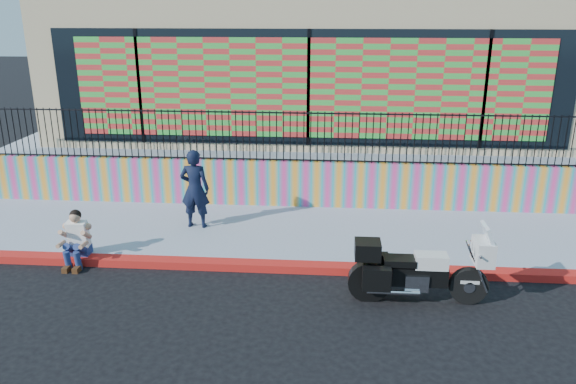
# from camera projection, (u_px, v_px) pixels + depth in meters

# --- Properties ---
(ground) EXTENTS (90.00, 90.00, 0.00)m
(ground) POSITION_uv_depth(u_px,v_px,m) (297.00, 271.00, 10.61)
(ground) COLOR black
(ground) RESTS_ON ground
(red_curb) EXTENTS (16.00, 0.30, 0.15)m
(red_curb) POSITION_uv_depth(u_px,v_px,m) (297.00, 267.00, 10.58)
(red_curb) COLOR red
(red_curb) RESTS_ON ground
(sidewalk) EXTENTS (16.00, 3.00, 0.15)m
(sidewalk) POSITION_uv_depth(u_px,v_px,m) (302.00, 233.00, 12.14)
(sidewalk) COLOR #858EA0
(sidewalk) RESTS_ON ground
(mural_wall) EXTENTS (16.00, 0.20, 1.10)m
(mural_wall) POSITION_uv_depth(u_px,v_px,m) (306.00, 184.00, 13.46)
(mural_wall) COLOR #E13B89
(mural_wall) RESTS_ON sidewalk
(metal_fence) EXTENTS (15.80, 0.04, 1.20)m
(metal_fence) POSITION_uv_depth(u_px,v_px,m) (306.00, 137.00, 13.10)
(metal_fence) COLOR black
(metal_fence) RESTS_ON mural_wall
(elevated_platform) EXTENTS (16.00, 10.00, 1.25)m
(elevated_platform) POSITION_uv_depth(u_px,v_px,m) (313.00, 139.00, 18.31)
(elevated_platform) COLOR #858EA0
(elevated_platform) RESTS_ON ground
(storefront_building) EXTENTS (14.00, 8.06, 4.00)m
(storefront_building) POSITION_uv_depth(u_px,v_px,m) (314.00, 57.00, 17.27)
(storefront_building) COLOR #CAB986
(storefront_building) RESTS_ON elevated_platform
(police_motorcycle) EXTENTS (2.29, 0.76, 1.43)m
(police_motorcycle) POSITION_uv_depth(u_px,v_px,m) (417.00, 269.00, 9.34)
(police_motorcycle) COLOR black
(police_motorcycle) RESTS_ON ground
(police_officer) EXTENTS (0.65, 0.45, 1.73)m
(police_officer) POSITION_uv_depth(u_px,v_px,m) (195.00, 189.00, 12.07)
(police_officer) COLOR black
(police_officer) RESTS_ON sidewalk
(seated_man) EXTENTS (0.54, 0.71, 1.06)m
(seated_man) POSITION_uv_depth(u_px,v_px,m) (76.00, 244.00, 10.69)
(seated_man) COLOR navy
(seated_man) RESTS_ON ground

